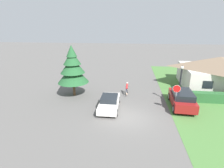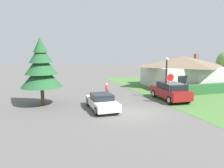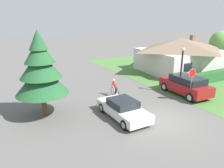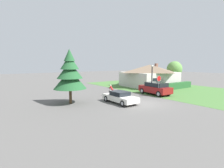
{
  "view_description": "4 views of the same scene",
  "coord_description": "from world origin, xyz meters",
  "px_view_note": "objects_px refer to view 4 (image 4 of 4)",
  "views": [
    {
      "loc": [
        0.09,
        -14.13,
        7.96
      ],
      "look_at": [
        -2.04,
        3.69,
        1.96
      ],
      "focal_mm": 28.0,
      "sensor_mm": 36.0,
      "label": 1
    },
    {
      "loc": [
        -6.71,
        -15.21,
        4.81
      ],
      "look_at": [
        -0.6,
        3.6,
        1.8
      ],
      "focal_mm": 35.0,
      "sensor_mm": 36.0,
      "label": 2
    },
    {
      "loc": [
        -9.46,
        -9.91,
        6.72
      ],
      "look_at": [
        -1.64,
        4.1,
        1.74
      ],
      "focal_mm": 35.0,
      "sensor_mm": 36.0,
      "label": 3
    },
    {
      "loc": [
        -13.99,
        -13.4,
        4.45
      ],
      "look_at": [
        -1.86,
        3.63,
        1.95
      ],
      "focal_mm": 28.0,
      "sensor_mm": 36.0,
      "label": 4
    }
  ],
  "objects_px": {
    "street_lamp": "(152,76)",
    "deciduous_tree_right": "(174,69)",
    "cottage_house": "(149,75)",
    "parked_suv_right": "(155,88)",
    "cyclist": "(112,91)",
    "conifer_tall_near": "(70,74)",
    "stop_sign": "(159,82)",
    "sedan_left_lane": "(120,97)"
  },
  "relations": [
    {
      "from": "street_lamp",
      "to": "sedan_left_lane",
      "type": "bearing_deg",
      "value": -166.68
    },
    {
      "from": "cottage_house",
      "to": "conifer_tall_near",
      "type": "distance_m",
      "value": 18.93
    },
    {
      "from": "cottage_house",
      "to": "stop_sign",
      "type": "distance_m",
      "value": 11.01
    },
    {
      "from": "street_lamp",
      "to": "conifer_tall_near",
      "type": "height_order",
      "value": "conifer_tall_near"
    },
    {
      "from": "cyclist",
      "to": "stop_sign",
      "type": "bearing_deg",
      "value": -125.13
    },
    {
      "from": "cyclist",
      "to": "conifer_tall_near",
      "type": "height_order",
      "value": "conifer_tall_near"
    },
    {
      "from": "cyclist",
      "to": "conifer_tall_near",
      "type": "relative_size",
      "value": 0.29
    },
    {
      "from": "cottage_house",
      "to": "street_lamp",
      "type": "distance_m",
      "value": 9.14
    },
    {
      "from": "cottage_house",
      "to": "conifer_tall_near",
      "type": "bearing_deg",
      "value": -161.71
    },
    {
      "from": "cyclist",
      "to": "parked_suv_right",
      "type": "distance_m",
      "value": 6.3
    },
    {
      "from": "parked_suv_right",
      "to": "street_lamp",
      "type": "height_order",
      "value": "street_lamp"
    },
    {
      "from": "conifer_tall_near",
      "to": "stop_sign",
      "type": "bearing_deg",
      "value": -16.07
    },
    {
      "from": "sedan_left_lane",
      "to": "cyclist",
      "type": "bearing_deg",
      "value": -22.62
    },
    {
      "from": "sedan_left_lane",
      "to": "stop_sign",
      "type": "xyz_separation_m",
      "value": [
        6.3,
        -0.21,
        1.34
      ]
    },
    {
      "from": "cottage_house",
      "to": "street_lamp",
      "type": "relative_size",
      "value": 2.35
    },
    {
      "from": "conifer_tall_near",
      "to": "parked_suv_right",
      "type": "bearing_deg",
      "value": -8.25
    },
    {
      "from": "stop_sign",
      "to": "deciduous_tree_right",
      "type": "height_order",
      "value": "deciduous_tree_right"
    },
    {
      "from": "conifer_tall_near",
      "to": "deciduous_tree_right",
      "type": "height_order",
      "value": "conifer_tall_near"
    },
    {
      "from": "sedan_left_lane",
      "to": "conifer_tall_near",
      "type": "relative_size",
      "value": 0.75
    },
    {
      "from": "cottage_house",
      "to": "parked_suv_right",
      "type": "xyz_separation_m",
      "value": [
        -6.24,
        -6.88,
        -1.25
      ]
    },
    {
      "from": "stop_sign",
      "to": "conifer_tall_near",
      "type": "height_order",
      "value": "conifer_tall_near"
    },
    {
      "from": "street_lamp",
      "to": "conifer_tall_near",
      "type": "bearing_deg",
      "value": 173.77
    },
    {
      "from": "cottage_house",
      "to": "street_lamp",
      "type": "height_order",
      "value": "cottage_house"
    },
    {
      "from": "stop_sign",
      "to": "conifer_tall_near",
      "type": "distance_m",
      "value": 11.47
    },
    {
      "from": "stop_sign",
      "to": "street_lamp",
      "type": "height_order",
      "value": "street_lamp"
    },
    {
      "from": "parked_suv_right",
      "to": "stop_sign",
      "type": "relative_size",
      "value": 1.72
    },
    {
      "from": "cottage_house",
      "to": "parked_suv_right",
      "type": "height_order",
      "value": "cottage_house"
    },
    {
      "from": "street_lamp",
      "to": "parked_suv_right",
      "type": "bearing_deg",
      "value": -61.47
    },
    {
      "from": "street_lamp",
      "to": "stop_sign",
      "type": "bearing_deg",
      "value": -111.83
    },
    {
      "from": "sedan_left_lane",
      "to": "conifer_tall_near",
      "type": "xyz_separation_m",
      "value": [
        -4.65,
        2.95,
        2.68
      ]
    },
    {
      "from": "stop_sign",
      "to": "street_lamp",
      "type": "relative_size",
      "value": 0.66
    },
    {
      "from": "street_lamp",
      "to": "cottage_house",
      "type": "bearing_deg",
      "value": 44.71
    },
    {
      "from": "sedan_left_lane",
      "to": "street_lamp",
      "type": "relative_size",
      "value": 1.05
    },
    {
      "from": "cyclist",
      "to": "cottage_house",
      "type": "bearing_deg",
      "value": -64.73
    },
    {
      "from": "street_lamp",
      "to": "deciduous_tree_right",
      "type": "relative_size",
      "value": 0.88
    },
    {
      "from": "cottage_house",
      "to": "parked_suv_right",
      "type": "distance_m",
      "value": 9.37
    },
    {
      "from": "cyclist",
      "to": "street_lamp",
      "type": "height_order",
      "value": "street_lamp"
    },
    {
      "from": "sedan_left_lane",
      "to": "conifer_tall_near",
      "type": "bearing_deg",
      "value": 57.3
    },
    {
      "from": "sedan_left_lane",
      "to": "conifer_tall_near",
      "type": "distance_m",
      "value": 6.12
    },
    {
      "from": "parked_suv_right",
      "to": "deciduous_tree_right",
      "type": "relative_size",
      "value": 0.99
    },
    {
      "from": "cyclist",
      "to": "conifer_tall_near",
      "type": "distance_m",
      "value": 6.82
    },
    {
      "from": "sedan_left_lane",
      "to": "deciduous_tree_right",
      "type": "bearing_deg",
      "value": -70.08
    }
  ]
}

